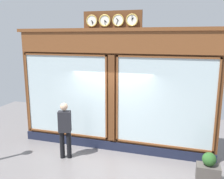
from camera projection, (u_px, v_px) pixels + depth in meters
shop_facade at (113, 90)px, 7.57m from camera, size 6.32×0.42×4.27m
pedestrian at (65, 128)px, 7.15m from camera, size 0.41×0.32×1.69m
planter_box at (208, 174)px, 6.04m from camera, size 0.56×0.36×0.45m
planter_shrub at (209, 159)px, 5.96m from camera, size 0.33×0.33×0.33m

